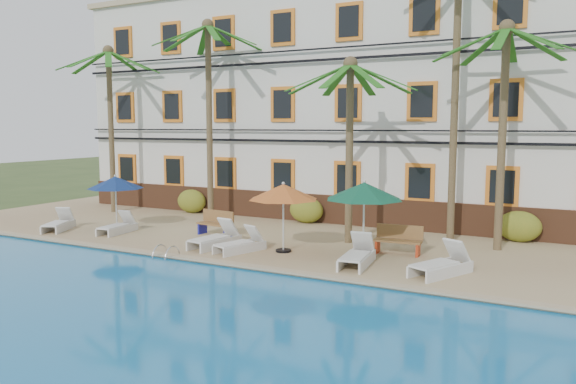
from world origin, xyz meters
The scene contains 25 objects.
ground centered at (0.00, 0.00, 0.00)m, with size 100.00×100.00×0.00m, color #384C23.
pool_deck centered at (0.00, 5.00, 0.12)m, with size 30.00×12.00×0.25m, color tan.
swimming_pool centered at (0.00, -7.00, 0.10)m, with size 26.00×12.00×0.20m, color #1772B3.
pool_coping centered at (0.00, -0.90, 0.28)m, with size 30.00×0.35×0.06m, color tan.
hotel_building centered at (0.00, 9.98, 5.37)m, with size 25.40×6.44×10.22m.
palm_a centered at (-9.67, 5.11, 5.29)m, with size 4.63×4.63×7.78m.
palm_b centered at (-4.21, 5.34, 5.72)m, with size 4.63×4.63×8.54m.
palm_c centered at (2.86, 3.70, 4.50)m, with size 4.63×4.63×6.43m.
palm_d centered at (5.97, 5.70, 6.74)m, with size 4.63×4.63×10.37m.
palm_e centered at (7.67, 4.89, 5.09)m, with size 4.63×4.63×7.43m.
shrub_left centered at (-6.20, 6.60, 0.80)m, with size 1.50×0.90×1.10m, color #2B5C1A.
shrub_mid centered at (-0.19, 6.60, 0.80)m, with size 1.50×0.90×1.10m, color #2B5C1A.
shrub_right centered at (8.17, 6.60, 0.80)m, with size 1.50×0.90×1.10m, color #2B5C1A.
umbrella_blue centered at (-6.23, 1.81, 2.10)m, with size 2.17×2.17×2.18m.
umbrella_red centered at (1.53, 1.34, 2.20)m, with size 2.29×2.29×2.29m.
umbrella_green centered at (4.11, 1.81, 2.32)m, with size 2.43×2.43×2.43m.
lounger_a centered at (-8.09, 0.58, 0.53)m, with size 1.38×1.92×0.86m.
lounger_b centered at (-5.60, 1.22, 0.52)m, with size 0.80×1.80×0.83m.
lounger_c centered at (-0.84, 0.89, 0.55)m, with size 1.01×2.07×0.94m.
lounger_d centered at (0.30, 0.68, 0.52)m, with size 1.16×1.88×0.84m.
lounger_e centered at (4.30, 0.78, 0.55)m, with size 0.92×2.03×0.93m.
lounger_f centered at (6.74, 0.84, 0.56)m, with size 1.50×2.10×0.94m.
bench_left centered at (-2.00, 2.62, 0.72)m, with size 1.55×0.67×0.93m.
bench_right centered at (4.93, 2.78, 0.72)m, with size 1.53×0.59×0.93m.
pool_ladder centered at (-1.40, -1.00, 0.25)m, with size 0.54×0.74×0.74m.
Camera 1 is at (10.00, -14.48, 4.34)m, focal length 35.00 mm.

